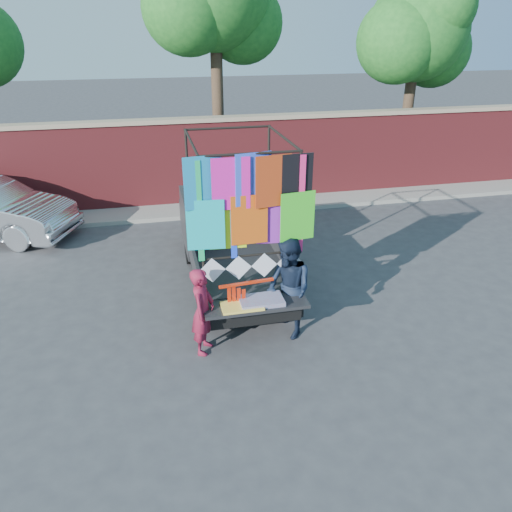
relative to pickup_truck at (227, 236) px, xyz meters
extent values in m
plane|color=#38383A|center=(-0.24, -2.32, -0.84)|extent=(90.00, 90.00, 0.00)
cube|color=maroon|center=(-0.24, 4.68, 0.41)|extent=(30.00, 0.35, 2.50)
cube|color=tan|center=(-0.24, 4.68, 1.71)|extent=(30.00, 0.45, 0.12)
cube|color=gray|center=(-0.24, 3.98, -0.78)|extent=(30.00, 1.20, 0.12)
cylinder|color=#38281C|center=(0.76, 5.88, 1.89)|extent=(0.36, 0.36, 5.46)
sphere|color=#1A5C1E|center=(1.66, 6.28, 4.23)|extent=(2.40, 2.40, 2.40)
sphere|color=#1A5C1E|center=(-0.04, 5.58, 4.62)|extent=(2.60, 2.60, 2.60)
cylinder|color=#38281C|center=(7.26, 5.88, 1.44)|extent=(0.36, 0.36, 4.55)
sphere|color=#1A5C1E|center=(7.26, 5.88, 4.04)|extent=(3.20, 3.20, 3.20)
sphere|color=#1A5C1E|center=(8.16, 6.28, 3.39)|extent=(2.40, 2.40, 2.40)
sphere|color=#1A5C1E|center=(6.46, 5.58, 3.71)|extent=(2.60, 2.60, 2.60)
sphere|color=#1A5C1E|center=(7.56, 5.28, 4.69)|extent=(2.20, 2.20, 2.20)
cylinder|color=black|center=(-0.77, 0.60, -0.51)|extent=(0.22, 0.65, 0.65)
cylinder|color=black|center=(-0.77, -2.07, -0.51)|extent=(0.22, 0.65, 0.65)
cylinder|color=black|center=(0.77, 0.60, -0.51)|extent=(0.22, 0.65, 0.65)
cylinder|color=black|center=(0.77, -2.07, -0.51)|extent=(0.22, 0.65, 0.65)
cube|color=black|center=(0.00, -0.79, -0.34)|extent=(1.68, 4.15, 0.30)
cube|color=black|center=(0.00, -1.53, -0.07)|extent=(1.78, 2.27, 0.10)
cube|color=black|center=(-0.87, -1.53, 0.15)|extent=(0.06, 2.27, 0.44)
cube|color=black|center=(0.87, -1.53, 0.15)|extent=(0.06, 2.27, 0.44)
cube|color=black|center=(0.00, -0.41, 0.15)|extent=(1.78, 0.06, 0.44)
cube|color=black|center=(0.00, 0.55, 0.20)|extent=(1.78, 1.58, 1.23)
cube|color=#8C9EAD|center=(0.00, 0.10, 0.59)|extent=(1.58, 0.06, 0.54)
cube|color=#8C9EAD|center=(0.00, 1.29, 0.40)|extent=(1.58, 0.10, 0.69)
cube|color=black|center=(0.00, 1.63, -0.05)|extent=(1.73, 0.89, 0.54)
cube|color=black|center=(0.00, -2.91, -0.05)|extent=(1.78, 0.54, 0.06)
cube|color=black|center=(0.00, -2.68, -0.42)|extent=(1.83, 0.15, 0.18)
cylinder|color=black|center=(-0.81, -2.56, 1.22)|extent=(0.05, 0.05, 2.47)
cylinder|color=black|center=(-0.81, -0.49, 1.22)|extent=(0.05, 0.05, 2.47)
cylinder|color=black|center=(0.81, -2.56, 1.22)|extent=(0.05, 0.05, 2.47)
cylinder|color=black|center=(0.81, -0.49, 1.22)|extent=(0.05, 0.05, 2.47)
cylinder|color=black|center=(0.00, -2.56, 2.45)|extent=(1.68, 0.04, 0.04)
cylinder|color=black|center=(0.00, -0.49, 2.45)|extent=(1.68, 0.04, 0.04)
cylinder|color=black|center=(-0.81, -1.53, 2.45)|extent=(0.04, 2.12, 0.04)
cylinder|color=black|center=(0.81, -1.53, 2.45)|extent=(0.04, 2.12, 0.04)
cylinder|color=black|center=(0.00, -2.56, 0.72)|extent=(1.68, 0.04, 0.04)
cube|color=#168DC6|center=(-0.74, -2.58, 2.00)|extent=(0.61, 0.01, 0.84)
cube|color=#DD189E|center=(-0.37, -2.62, 2.00)|extent=(0.61, 0.01, 0.84)
cube|color=#355BFF|center=(0.00, -2.58, 2.00)|extent=(0.61, 0.01, 0.84)
cube|color=#B83B15|center=(0.37, -2.62, 2.00)|extent=(0.61, 0.01, 0.84)
cube|color=black|center=(0.74, -2.58, 2.00)|extent=(0.61, 0.01, 0.84)
cube|color=#0DB3BA|center=(-0.74, -2.62, 1.36)|extent=(0.61, 0.01, 0.84)
cube|color=#C7FF1A|center=(-0.37, -2.58, 1.36)|extent=(0.61, 0.01, 0.84)
cube|color=#D35211|center=(0.00, -2.62, 1.36)|extent=(0.61, 0.01, 0.84)
cube|color=purple|center=(0.37, -2.58, 1.36)|extent=(0.61, 0.01, 0.84)
cube|color=#3AD726|center=(0.74, -2.62, 1.36)|extent=(0.61, 0.01, 0.84)
cube|color=#16B15F|center=(-0.84, -2.60, 1.56)|extent=(0.10, 0.01, 1.68)
cube|color=#E0256F|center=(0.84, -2.60, 1.56)|extent=(0.10, 0.01, 1.68)
cube|color=#1B44F9|center=(-0.30, -2.60, 1.56)|extent=(0.10, 0.01, 1.68)
cube|color=white|center=(-0.67, -2.59, 0.52)|extent=(0.45, 0.01, 0.45)
cube|color=white|center=(-0.22, -2.59, 0.52)|extent=(0.45, 0.01, 0.45)
cube|color=white|center=(0.22, -2.59, 0.52)|extent=(0.45, 0.01, 0.45)
cube|color=white|center=(0.67, -2.59, 0.52)|extent=(0.45, 0.01, 0.45)
cube|color=red|center=(0.10, -2.91, 0.02)|extent=(0.74, 0.44, 0.08)
cube|color=#FFDA50|center=(-0.25, -2.98, 0.00)|extent=(0.69, 0.39, 0.04)
imported|color=maroon|center=(-0.89, -2.89, -0.06)|extent=(0.56, 0.66, 1.55)
imported|color=#141E33|center=(0.63, -2.71, 0.08)|extent=(0.93, 1.06, 1.84)
cube|color=red|center=(-0.13, -2.80, 0.33)|extent=(0.95, 0.14, 0.04)
cube|color=red|center=(-0.43, -2.82, 0.03)|extent=(0.06, 0.02, 0.55)
cube|color=red|center=(-0.35, -2.82, 0.01)|extent=(0.06, 0.02, 0.55)
cube|color=red|center=(-0.27, -2.82, -0.01)|extent=(0.06, 0.02, 0.55)
cube|color=red|center=(-0.19, -2.82, -0.03)|extent=(0.06, 0.02, 0.55)
camera|label=1|loc=(-1.58, -9.99, 4.31)|focal=35.00mm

